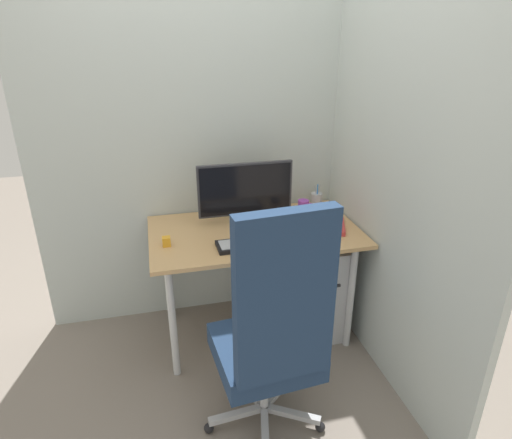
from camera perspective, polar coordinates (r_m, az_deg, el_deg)
The scene contains 13 objects.
ground_plane at distance 2.99m, azimuth -0.17°, elevation -14.30°, with size 8.00×8.00×0.00m, color slate.
wall_back at distance 2.78m, azimuth -2.19°, elevation 14.54°, with size 2.59×0.04×2.80m, color #B7C1BC.
wall_side_right at distance 2.46m, azimuth 16.17°, elevation 12.49°, with size 0.04×2.08×2.80m, color #B7C1BC.
desk at distance 2.64m, azimuth -0.19°, elevation -3.02°, with size 1.24×0.73×0.74m.
office_chair at distance 1.99m, azimuth 2.21°, elevation -14.75°, with size 0.59×0.60×1.24m.
filing_cabinet at distance 2.89m, azimuth 6.81°, elevation -8.29°, with size 0.41×0.52×0.64m.
monitor at distance 2.62m, azimuth -1.39°, elevation 3.80°, with size 0.58×0.11×0.38m.
keyboard at distance 2.41m, azimuth -0.56°, elevation -3.16°, with size 0.39×0.16×0.03m.
mouse at distance 2.47m, azimuth 6.71°, elevation -2.59°, with size 0.06×0.10×0.03m, color black.
pen_holder at distance 2.94m, azimuth 7.92°, elevation 2.52°, with size 0.08×0.08×0.17m.
notebook at distance 2.66m, azimuth 9.76°, elevation -0.82°, with size 0.16×0.23×0.03m, color #B23333.
coffee_mug at distance 2.82m, azimuth 6.23°, elevation 1.58°, with size 0.11×0.07×0.10m.
desk_clamp_accessory at distance 2.46m, azimuth -11.65°, elevation -2.83°, with size 0.04×0.04×0.05m, color orange.
Camera 1 is at (-0.55, -2.30, 1.83)m, focal length 30.55 mm.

